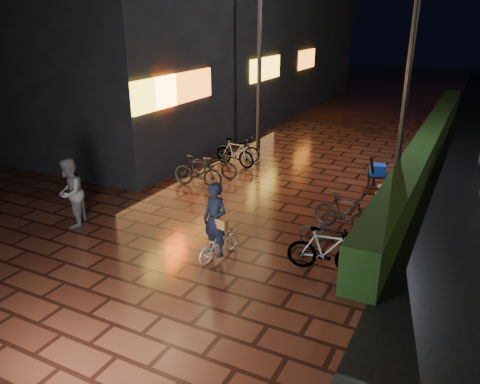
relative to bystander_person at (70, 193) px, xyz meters
The scene contains 11 objects.
ground 4.02m from the bystander_person, 29.30° to the left, with size 80.00×80.00×0.00m, color #381911.
hedge 12.00m from the bystander_person, 55.84° to the left, with size 0.70×20.00×1.00m, color black.
bystander_person is the anchor object (origin of this frame).
storefront_block 15.18m from the bystander_person, 114.30° to the left, with size 12.09×22.00×9.00m.
lamp_post_hedge 8.73m from the bystander_person, 41.06° to the left, with size 0.52×0.15×5.48m.
lamp_post_sf 8.57m from the bystander_person, 83.20° to the left, with size 0.54×0.28×5.73m.
cyclist 3.84m from the bystander_person, ahead, with size 0.66×1.21×1.65m.
traffic_barrier 8.13m from the bystander_person, 36.89° to the left, with size 1.02×1.63×0.68m.
cart_assembly 8.19m from the bystander_person, 44.50° to the left, with size 0.67×0.72×1.07m.
parked_bikes_storefront 5.31m from the bystander_person, 77.56° to the left, with size 1.77×3.46×0.91m.
parked_bikes_hedge 6.07m from the bystander_person, 14.97° to the left, with size 1.76×2.62×0.91m.
Camera 1 is at (4.70, -9.11, 4.68)m, focal length 35.00 mm.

